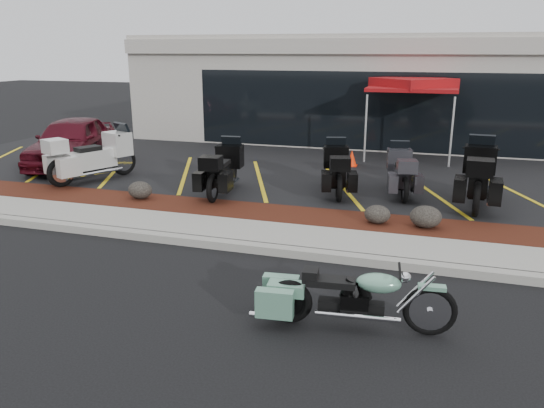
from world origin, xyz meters
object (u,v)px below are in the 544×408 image
(touring_white, at_px, (123,149))
(hero_cruiser, at_px, (430,304))
(parked_car, at_px, (72,141))
(traffic_cone, at_px, (352,158))
(popup_canopy, at_px, (413,86))

(touring_white, bearing_deg, hero_cruiser, -101.93)
(hero_cruiser, xyz_separation_m, parked_car, (-10.45, 6.92, 0.42))
(hero_cruiser, xyz_separation_m, touring_white, (-8.26, 6.19, 0.43))
(traffic_cone, bearing_deg, touring_white, -152.64)
(traffic_cone, height_order, popup_canopy, popup_canopy)
(parked_car, height_order, popup_canopy, popup_canopy)
(touring_white, height_order, parked_car, touring_white)
(traffic_cone, bearing_deg, popup_canopy, 52.17)
(hero_cruiser, distance_m, parked_car, 12.54)
(popup_canopy, bearing_deg, hero_cruiser, -65.93)
(hero_cruiser, xyz_separation_m, traffic_cone, (-2.41, 9.21, -0.06))
(hero_cruiser, distance_m, popup_canopy, 11.38)
(parked_car, height_order, traffic_cone, parked_car)
(touring_white, distance_m, parked_car, 2.31)
(touring_white, xyz_separation_m, parked_car, (-2.19, 0.74, -0.01))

